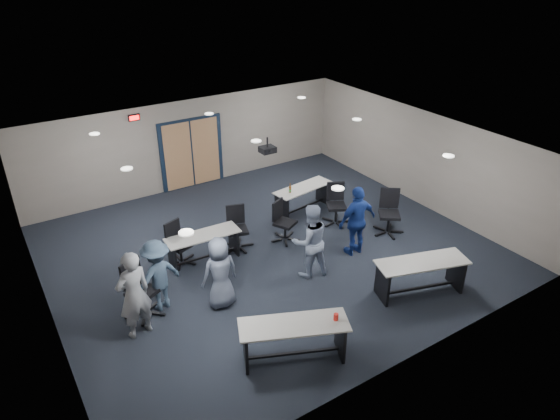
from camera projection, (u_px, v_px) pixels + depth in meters
floor at (269, 249)px, 12.29m from camera, size 10.00×10.00×0.00m
back_wall at (191, 144)px, 15.02m from camera, size 10.00×0.04×2.70m
front_wall at (408, 303)px, 8.31m from camera, size 10.00×0.04×2.70m
left_wall at (39, 266)px, 9.29m from camera, size 0.04×9.00×2.70m
right_wall at (420, 158)px, 14.04m from camera, size 0.04×9.00×2.70m
ceiling at (267, 146)px, 11.03m from camera, size 10.00×9.00×0.04m
double_door at (192, 154)px, 15.13m from camera, size 2.00×0.07×2.20m
exit_sign at (134, 118)px, 13.70m from camera, size 0.32×0.07×0.18m
ceiling_projector at (267, 149)px, 11.68m from camera, size 0.35×0.32×0.37m
ceiling_can_lights at (262, 144)px, 11.23m from camera, size 6.24×5.74×0.02m
table_front_left at (294, 335)px, 8.81m from camera, size 2.03×1.37×0.91m
table_front_right at (421, 271)px, 10.52m from camera, size 2.06×1.21×0.79m
table_back_left at (203, 243)px, 11.65m from camera, size 1.76×0.66×0.70m
table_back_right at (303, 195)px, 13.88m from camera, size 1.85×0.84×0.99m
chair_back_a at (180, 244)px, 11.53m from camera, size 0.84×0.84×1.05m
chair_back_b at (238, 229)px, 12.12m from camera, size 0.85×0.85×1.08m
chair_back_c at (285, 222)px, 12.45m from camera, size 0.90×0.90×1.07m
chair_back_d at (336, 205)px, 13.21m from camera, size 0.94×0.94×1.11m
chair_loose_left at (142, 290)px, 9.86m from camera, size 1.01×1.01×1.20m
chair_loose_right at (390, 213)px, 12.73m from camera, size 1.03×1.03×1.17m
person_gray at (134, 295)px, 9.21m from camera, size 0.74×0.56×1.83m
person_plaid at (220, 273)px, 10.05m from camera, size 0.77×0.51×1.58m
person_lightblue at (310, 241)px, 10.98m from camera, size 0.97×0.82×1.75m
person_navy at (357, 221)px, 11.77m from camera, size 1.04×0.45×1.76m
person_back at (158, 275)px, 9.97m from camera, size 1.13×0.81×1.58m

